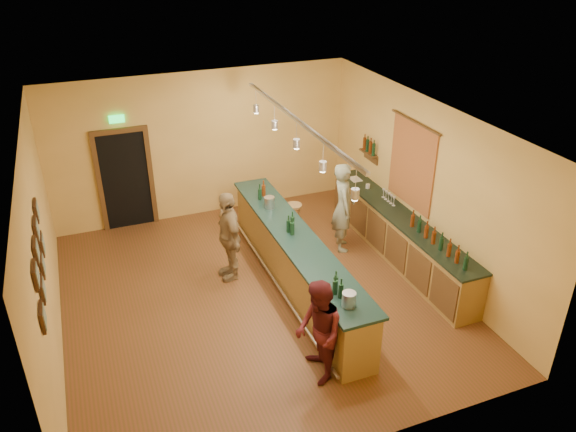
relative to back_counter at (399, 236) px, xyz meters
name	(u,v)px	position (x,y,z in m)	size (l,w,h in m)	color
floor	(257,295)	(-2.97, -0.18, -0.49)	(7.00, 7.00, 0.00)	brown
ceiling	(251,121)	(-2.97, -0.18, 2.71)	(6.50, 7.00, 0.02)	silver
wall_back	(203,145)	(-2.97, 3.32, 1.11)	(6.50, 0.02, 3.20)	gold
wall_front	(353,350)	(-2.97, -3.68, 1.11)	(6.50, 0.02, 3.20)	gold
wall_left	(42,254)	(-6.22, -0.18, 1.11)	(0.02, 7.00, 3.20)	gold
wall_right	(423,185)	(0.28, -0.18, 1.11)	(0.02, 7.00, 3.20)	gold
doorway	(125,178)	(-4.67, 3.30, 0.64)	(1.15, 0.09, 2.48)	black
tapestry	(412,165)	(0.26, 0.22, 1.36)	(0.03, 1.40, 1.60)	#99381E
bottle_shelf	(369,148)	(0.20, 1.72, 1.18)	(0.17, 0.55, 0.54)	#4D3617
picture_grid	(40,258)	(-6.18, -0.93, 1.46)	(0.06, 2.20, 0.70)	#382111
back_counter	(399,236)	(0.00, 0.00, 0.00)	(0.60, 4.55, 1.27)	olive
tasting_bar	(296,258)	(-2.23, -0.18, 0.12)	(0.74, 5.10, 1.38)	olive
pendant_track	(297,129)	(-2.23, -0.18, 2.50)	(0.11, 4.60, 0.50)	silver
bartender	(343,207)	(-0.84, 0.78, 0.42)	(0.66, 0.44, 1.82)	gray
customer_a	(319,332)	(-2.78, -2.38, 0.31)	(0.78, 0.60, 1.60)	#59191E
customer_b	(229,236)	(-3.22, 0.60, 0.37)	(1.00, 0.42, 1.71)	#997A51
bar_stool	(294,211)	(-1.53, 1.64, 0.06)	(0.34, 0.34, 0.69)	#AD844E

